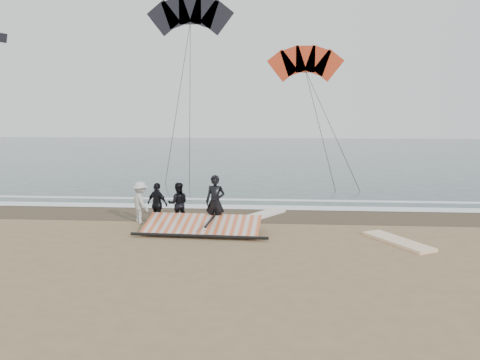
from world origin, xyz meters
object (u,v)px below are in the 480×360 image
object	(u,v)px
sail_rig	(201,226)
board_cream	(262,215)
man_main	(215,202)
board_white	(398,241)

from	to	relation	value
sail_rig	board_cream	bearing A→B (deg)	52.32
board_cream	sail_rig	xyz separation A→B (m)	(-1.97, -2.56, 0.14)
sail_rig	man_main	bearing A→B (deg)	52.37
man_main	board_white	world-z (taller)	man_main
board_white	sail_rig	bearing A→B (deg)	143.12
man_main	board_cream	bearing A→B (deg)	62.55
man_main	sail_rig	distance (m)	1.01
man_main	board_white	xyz separation A→B (m)	(5.84, -1.42, -0.88)
board_white	sail_rig	xyz separation A→B (m)	(-6.26, 0.87, 0.15)
board_white	board_cream	size ratio (longest dim) A/B	1.03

